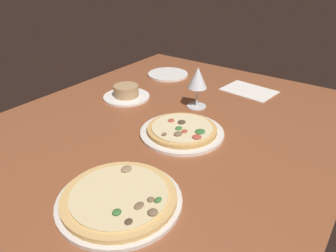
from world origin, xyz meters
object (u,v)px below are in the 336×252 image
object	(u,v)px
ramekin_on_saucer	(126,93)
wine_glass_far	(197,79)
pizza_side	(119,198)
paper_menu	(249,91)
side_plate	(168,74)
pizza_main	(182,131)

from	to	relation	value
ramekin_on_saucer	wine_glass_far	distance (cm)	29.64
pizza_side	paper_menu	xyz separation A→B (cm)	(81.91, 3.14, -1.06)
ramekin_on_saucer	paper_menu	world-z (taller)	ramekin_on_saucer
wine_glass_far	side_plate	world-z (taller)	wine_glass_far
ramekin_on_saucer	paper_menu	xyz separation A→B (cm)	(35.21, -36.99, -1.81)
pizza_side	ramekin_on_saucer	bearing A→B (deg)	40.67
pizza_side	side_plate	world-z (taller)	pizza_side
pizza_main	paper_menu	bearing A→B (deg)	-3.45
paper_menu	pizza_main	bearing A→B (deg)	-176.69
pizza_main	ramekin_on_saucer	xyz separation A→B (cm)	(11.47, 34.17, 0.78)
wine_glass_far	pizza_side	bearing A→B (deg)	-166.56
pizza_side	side_plate	size ratio (longest dim) A/B	1.55
ramekin_on_saucer	side_plate	bearing A→B (deg)	3.95
paper_menu	side_plate	bearing A→B (deg)	102.26
wine_glass_far	ramekin_on_saucer	bearing A→B (deg)	108.58
wine_glass_far	paper_menu	bearing A→B (deg)	-21.24
pizza_side	wine_glass_far	size ratio (longest dim) A/B	1.89
pizza_main	pizza_side	xyz separation A→B (cm)	(-35.23, -5.95, 0.04)
pizza_main	side_plate	xyz separation A→B (cm)	(42.91, 36.34, -0.73)
paper_menu	wine_glass_far	bearing A→B (deg)	165.53
side_plate	wine_glass_far	bearing A→B (deg)	-127.73
side_plate	pizza_main	bearing A→B (deg)	-139.74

